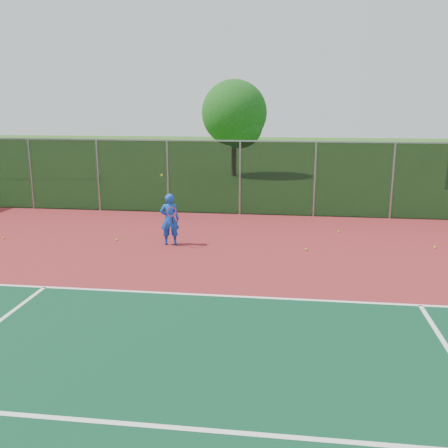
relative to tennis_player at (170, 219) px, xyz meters
name	(u,v)px	position (x,y,z in m)	size (l,w,h in m)	color
ground	(344,369)	(4.79, -7.21, -0.86)	(120.00, 120.00, 0.00)	#285A19
court_apron	(334,320)	(4.79, -5.21, -0.85)	(30.00, 20.00, 0.02)	maroon
fence_back	(315,178)	(4.79, 4.79, 0.70)	(30.00, 0.06, 3.03)	black
tennis_player	(170,219)	(0.00, 0.00, 0.00)	(0.67, 0.66, 2.29)	blue
practice_ball_1	(435,247)	(8.41, 0.65, -0.81)	(0.07, 0.07, 0.07)	#B4D819
practice_ball_3	(117,240)	(-1.87, 0.20, -0.81)	(0.07, 0.07, 0.07)	#B4D819
practice_ball_5	(4,238)	(-5.75, -0.07, -0.81)	(0.07, 0.07, 0.07)	#B4D819
practice_ball_6	(306,249)	(4.36, -0.11, -0.81)	(0.07, 0.07, 0.07)	#B4D819
practice_ball_7	(339,231)	(5.58, 2.27, -0.81)	(0.07, 0.07, 0.07)	#B4D819
tree_back_left	(236,116)	(0.43, 15.84, 2.85)	(4.03, 4.03, 5.91)	#3C2615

